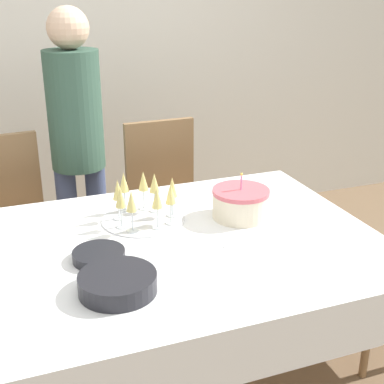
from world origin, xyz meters
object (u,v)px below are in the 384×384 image
plate_stack_main (118,283)px  person_standing (77,133)px  dining_chair_far_right (167,200)px  birthday_cake (241,203)px  champagne_tray (144,200)px  plate_stack_dessert (99,255)px  dining_chair_far_left (9,223)px

plate_stack_main → person_standing: 1.27m
plate_stack_main → dining_chair_far_right: bearing=65.1°
birthday_cake → plate_stack_main: birthday_cake is taller
dining_chair_far_right → person_standing: person_standing is taller
birthday_cake → champagne_tray: size_ratio=0.69×
birthday_cake → champagne_tray: bearing=164.2°
plate_stack_main → person_standing: size_ratio=0.16×
plate_stack_main → birthday_cake: bearing=32.2°
dining_chair_far_right → person_standing: 0.62m
dining_chair_far_right → plate_stack_dessert: bearing=-120.8°
dining_chair_far_right → plate_stack_main: size_ratio=3.81×
dining_chair_far_left → dining_chair_far_right: same height
champagne_tray → plate_stack_dessert: bearing=-132.3°
dining_chair_far_left → plate_stack_dessert: dining_chair_far_left is taller
dining_chair_far_right → plate_stack_main: dining_chair_far_right is taller
dining_chair_far_right → plate_stack_dessert: size_ratio=5.13×
dining_chair_far_right → person_standing: size_ratio=0.61×
plate_stack_dessert → person_standing: person_standing is taller
champagne_tray → plate_stack_dessert: champagne_tray is taller
champagne_tray → plate_stack_dessert: size_ratio=1.84×
plate_stack_main → dining_chair_far_left: bearing=104.5°
champagne_tray → plate_stack_main: bearing=-114.7°
dining_chair_far_right → dining_chair_far_left: bearing=-180.0°
birthday_cake → person_standing: bearing=121.6°
birthday_cake → plate_stack_dessert: size_ratio=1.27×
birthday_cake → champagne_tray: birthday_cake is taller
plate_stack_dessert → person_standing: (0.10, 1.03, 0.18)m
dining_chair_far_left → person_standing: bearing=12.8°
birthday_cake → plate_stack_dessert: bearing=-166.0°
dining_chair_far_right → champagne_tray: size_ratio=2.79×
dining_chair_far_left → champagne_tray: (0.53, -0.67, 0.31)m
dining_chair_far_left → plate_stack_main: 1.24m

